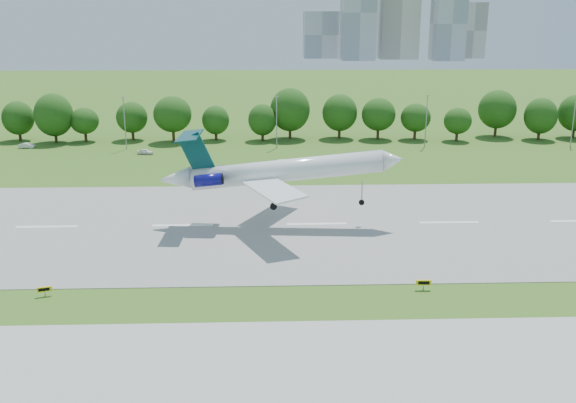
# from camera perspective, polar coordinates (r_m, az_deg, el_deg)

# --- Properties ---
(ground) EXTENTS (600.00, 600.00, 0.00)m
(ground) POSITION_cam_1_polar(r_m,az_deg,el_deg) (73.55, -11.75, -8.33)
(ground) COLOR #355F19
(ground) RESTS_ON ground
(runway) EXTENTS (400.00, 45.00, 0.08)m
(runway) POSITION_cam_1_polar(r_m,az_deg,el_deg) (96.56, -9.35, -2.13)
(runway) COLOR gray
(runway) RESTS_ON ground
(taxiway) EXTENTS (400.00, 23.00, 0.08)m
(taxiway) POSITION_cam_1_polar(r_m,az_deg,el_deg) (57.98, -14.75, -15.69)
(taxiway) COLOR #ADADA8
(taxiway) RESTS_ON ground
(tree_line) EXTENTS (288.40, 8.40, 10.40)m
(tree_line) POSITION_cam_1_polar(r_m,az_deg,el_deg) (160.17, -6.50, 7.59)
(tree_line) COLOR #382314
(tree_line) RESTS_ON ground
(light_poles) EXTENTS (175.90, 0.25, 12.19)m
(light_poles) POSITION_cam_1_polar(r_m,az_deg,el_deg) (150.53, -7.74, 7.05)
(light_poles) COLOR gray
(light_poles) RESTS_ON ground
(skyline) EXTENTS (127.00, 52.00, 80.00)m
(skyline) POSITION_cam_1_polar(r_m,az_deg,el_deg) (464.78, 9.27, 16.16)
(skyline) COLOR #B2B2B7
(skyline) RESTS_ON ground
(airliner) EXTENTS (35.64, 25.84, 11.07)m
(airliner) POSITION_cam_1_polar(r_m,az_deg,el_deg) (93.53, -1.22, 2.76)
(airliner) COLOR white
(airliner) RESTS_ON ground
(taxi_sign_centre) EXTENTS (1.59, 0.63, 1.13)m
(taxi_sign_centre) POSITION_cam_1_polar(r_m,az_deg,el_deg) (76.87, -20.83, -7.31)
(taxi_sign_centre) COLOR gray
(taxi_sign_centre) RESTS_ON ground
(taxi_sign_right) EXTENTS (1.73, 0.28, 1.21)m
(taxi_sign_right) POSITION_cam_1_polar(r_m,az_deg,el_deg) (75.07, 11.97, -7.08)
(taxi_sign_right) COLOR gray
(taxi_sign_right) RESTS_ON ground
(service_vehicle_a) EXTENTS (3.74, 1.45, 1.21)m
(service_vehicle_a) POSITION_cam_1_polar(r_m,az_deg,el_deg) (162.74, -22.21, 4.62)
(service_vehicle_a) COLOR silver
(service_vehicle_a) RESTS_ON ground
(service_vehicle_b) EXTENTS (3.76, 2.09, 1.21)m
(service_vehicle_b) POSITION_cam_1_polar(r_m,az_deg,el_deg) (147.58, -12.57, 4.35)
(service_vehicle_b) COLOR white
(service_vehicle_b) RESTS_ON ground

